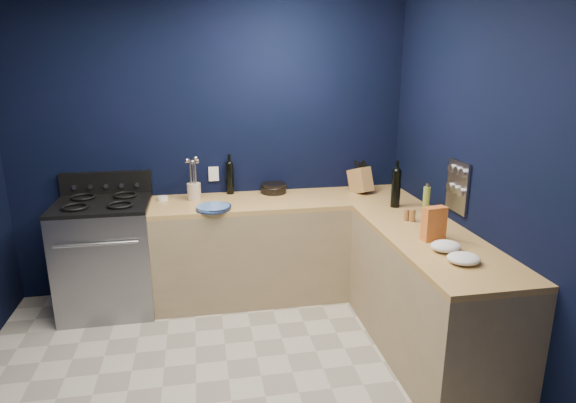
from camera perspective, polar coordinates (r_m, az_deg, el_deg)
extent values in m
cube|color=#B4AE9E|center=(3.38, -6.59, -22.07)|extent=(3.50, 3.50, 0.02)
cube|color=black|center=(4.49, -8.74, 5.99)|extent=(3.50, 0.02, 2.60)
cube|color=black|center=(3.35, 24.16, 1.30)|extent=(0.02, 3.50, 2.60)
cube|color=#9B845F|center=(4.47, -0.38, -5.47)|extent=(2.30, 0.63, 0.86)
cube|color=olive|center=(4.33, -0.39, 0.08)|extent=(2.30, 0.63, 0.04)
cube|color=#9B845F|center=(3.72, 15.90, -10.83)|extent=(0.63, 1.67, 0.86)
cube|color=olive|center=(3.54, 16.45, -4.31)|extent=(0.63, 1.67, 0.04)
cube|color=gray|center=(4.46, -20.20, -6.16)|extent=(0.76, 0.66, 0.92)
cube|color=black|center=(4.18, -20.87, -7.90)|extent=(0.59, 0.02, 0.42)
cube|color=black|center=(4.31, -20.80, -0.29)|extent=(0.76, 0.66, 0.03)
cube|color=black|center=(4.57, -20.31, 2.01)|extent=(0.76, 0.06, 0.20)
cube|color=gray|center=(3.82, 19.08, 1.65)|extent=(0.02, 0.28, 0.38)
cube|color=white|center=(4.51, -8.61, 3.19)|extent=(0.09, 0.02, 0.13)
cylinder|color=teal|center=(4.04, -8.66, -0.73)|extent=(0.34, 0.34, 0.03)
cylinder|color=white|center=(4.40, -14.30, 0.35)|extent=(0.11, 0.11, 0.03)
cylinder|color=beige|center=(4.35, -10.82, 1.15)|extent=(0.15, 0.15, 0.15)
cylinder|color=black|center=(4.48, -6.75, 2.66)|extent=(0.09, 0.09, 0.28)
cylinder|color=black|center=(4.50, -1.68, 1.55)|extent=(0.27, 0.27, 0.09)
cube|color=olive|center=(4.55, 8.38, 2.43)|extent=(0.21, 0.29, 0.28)
cylinder|color=black|center=(4.14, 12.40, 1.44)|extent=(0.10, 0.10, 0.31)
cylinder|color=olive|center=(3.96, 15.72, 0.00)|extent=(0.05, 0.05, 0.23)
cylinder|color=olive|center=(3.83, 13.54, -1.51)|extent=(0.05, 0.05, 0.09)
cylinder|color=olive|center=(3.82, 14.20, -1.57)|extent=(0.06, 0.06, 0.09)
cube|color=red|center=(3.45, 16.55, -2.47)|extent=(0.17, 0.10, 0.23)
ellipsoid|color=white|center=(3.30, 17.81, -4.95)|extent=(0.21, 0.18, 0.07)
ellipsoid|color=white|center=(3.15, 19.68, -6.23)|extent=(0.21, 0.19, 0.06)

